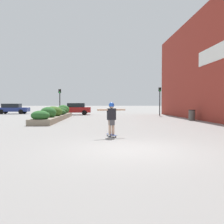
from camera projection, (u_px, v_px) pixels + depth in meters
ground_plane at (131, 149)px, 7.87m from camera, size 300.00×300.00×0.00m
building_wall_right at (223, 57)px, 17.91m from camera, size 0.67×33.08×9.53m
planter_box at (56, 114)px, 22.45m from camera, size 1.69×12.60×1.28m
skateboard at (111, 135)px, 10.91m from camera, size 0.45×0.78×0.10m
skateboarder at (111, 115)px, 10.88m from camera, size 1.25×0.55×1.41m
trash_bin at (192, 115)px, 21.33m from camera, size 0.58×0.58×0.91m
car_leftmost at (13, 108)px, 34.95m from camera, size 4.31×1.84×1.43m
car_center_left at (75, 109)px, 32.05m from camera, size 3.98×1.84×1.50m
traffic_light_left at (60, 97)px, 28.88m from camera, size 0.28×0.30×3.12m
traffic_light_right at (160, 96)px, 29.13m from camera, size 0.28×0.30×3.33m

